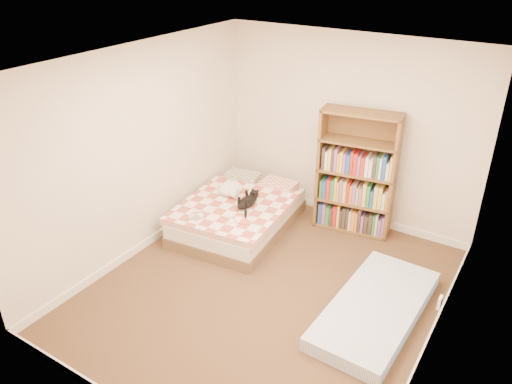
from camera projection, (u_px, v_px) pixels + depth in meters
The scene contains 6 objects.
room at pixel (268, 194), 5.00m from camera, with size 3.51×4.01×2.51m.
bed at pixel (240, 213), 6.64m from camera, with size 1.43×1.87×0.47m.
bookshelf at pixel (355, 188), 6.46m from camera, with size 1.03×0.47×1.63m.
floor_mattress at pixel (376, 309), 5.13m from camera, with size 0.79×1.76×0.16m, color #7F9CD3.
black_cat at pixel (249, 201), 6.37m from camera, with size 0.24×0.64×0.15m.
white_dog at pixel (231, 189), 6.63m from camera, with size 0.34×0.35×0.16m.
Camera 1 is at (2.27, -3.82, 3.50)m, focal length 35.00 mm.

